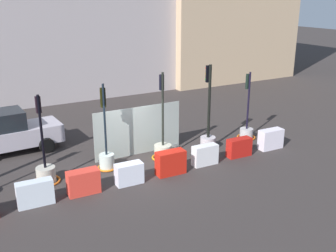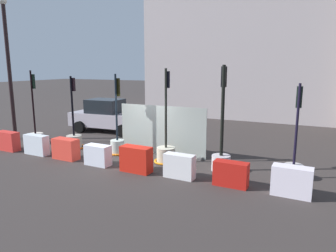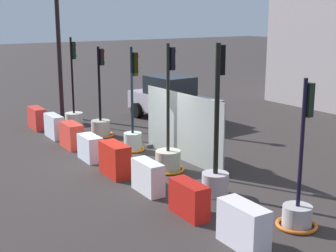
{
  "view_description": "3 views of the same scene",
  "coord_description": "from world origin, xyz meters",
  "views": [
    {
      "loc": [
        -5.94,
        -12.86,
        6.38
      ],
      "look_at": [
        1.58,
        0.45,
        1.3
      ],
      "focal_mm": 42.49,
      "sensor_mm": 36.0,
      "label": 1
    },
    {
      "loc": [
        6.24,
        -10.05,
        3.63
      ],
      "look_at": [
        1.35,
        0.31,
        1.42
      ],
      "focal_mm": 33.27,
      "sensor_mm": 36.0,
      "label": 2
    },
    {
      "loc": [
        12.06,
        -6.84,
        4.32
      ],
      "look_at": [
        1.13,
        0.39,
        1.26
      ],
      "focal_mm": 51.51,
      "sensor_mm": 36.0,
      "label": 3
    }
  ],
  "objects": [
    {
      "name": "construction_barrier_5",
      "position": [
        2.4,
        -1.05,
        0.4
      ],
      "size": [
        1.03,
        0.43,
        0.8
      ],
      "color": "silver",
      "rests_on": "ground_plane"
    },
    {
      "name": "site_fence_panel",
      "position": [
        0.63,
        1.24,
        0.97
      ],
      "size": [
        3.86,
        0.5,
        2.04
      ],
      "color": "#96A099",
      "rests_on": "ground_plane"
    },
    {
      "name": "traffic_light_2",
      "position": [
        -1.09,
        0.5,
        0.54
      ],
      "size": [
        0.77,
        0.77,
        3.33
      ],
      "color": "silver",
      "rests_on": "ground_plane"
    },
    {
      "name": "traffic_light_1",
      "position": [
        -3.4,
        0.47,
        0.44
      ],
      "size": [
        0.98,
        0.98,
        3.21
      ],
      "color": "#B6B0A1",
      "rests_on": "ground_plane"
    },
    {
      "name": "construction_barrier_3",
      "position": [
        -0.87,
        -1.1,
        0.38
      ],
      "size": [
        0.98,
        0.48,
        0.76
      ],
      "color": "silver",
      "rests_on": "ground_plane"
    },
    {
      "name": "building_main_facade",
      "position": [
        1.65,
        14.44,
        7.05
      ],
      "size": [
        14.92,
        7.73,
        14.07
      ],
      "color": "#AB9FA0",
      "rests_on": "ground_plane"
    },
    {
      "name": "traffic_light_0",
      "position": [
        -5.75,
        0.43,
        0.52
      ],
      "size": [
        0.7,
        0.7,
        3.44
      ],
      "color": "silver",
      "rests_on": "ground_plane"
    },
    {
      "name": "street_lamp_post",
      "position": [
        -7.27,
        0.51,
        3.86
      ],
      "size": [
        0.36,
        0.36,
        6.81
      ],
      "color": "black",
      "rests_on": "ground_plane"
    },
    {
      "name": "car_silver_hatchback",
      "position": [
        -4.16,
        4.09,
        0.86
      ],
      "size": [
        4.45,
        2.23,
        1.82
      ],
      "color": "#B5ABB7",
      "rests_on": "ground_plane"
    },
    {
      "name": "ground_plane",
      "position": [
        0.0,
        0.0,
        0.0
      ],
      "size": [
        120.0,
        120.0,
        0.0
      ],
      "primitive_type": "plane",
      "color": "#332D2B"
    },
    {
      "name": "construction_barrier_0",
      "position": [
        -5.75,
        -1.09,
        0.41
      ],
      "size": [
        1.12,
        0.45,
        0.83
      ],
      "color": "red",
      "rests_on": "ground_plane"
    },
    {
      "name": "construction_barrier_6",
      "position": [
        4.11,
        -1.03,
        0.38
      ],
      "size": [
        1.06,
        0.44,
        0.77
      ],
      "color": "red",
      "rests_on": "ground_plane"
    },
    {
      "name": "construction_barrier_7",
      "position": [
        5.85,
        -1.03,
        0.43
      ],
      "size": [
        1.1,
        0.48,
        0.86
      ],
      "color": "silver",
      "rests_on": "ground_plane"
    },
    {
      "name": "construction_barrier_2",
      "position": [
        -2.5,
        -1.02,
        0.41
      ],
      "size": [
        1.08,
        0.51,
        0.82
      ],
      "color": "red",
      "rests_on": "ground_plane"
    },
    {
      "name": "traffic_light_4",
      "position": [
        3.44,
        0.25,
        0.72
      ],
      "size": [
        0.66,
        0.66,
        3.68
      ],
      "color": "#B6ABB1",
      "rests_on": "ground_plane"
    },
    {
      "name": "construction_barrier_4",
      "position": [
        0.8,
        -1.13,
        0.45
      ],
      "size": [
        1.11,
        0.51,
        0.9
      ],
      "color": "red",
      "rests_on": "ground_plane"
    },
    {
      "name": "traffic_light_3",
      "position": [
        1.26,
        0.31,
        0.46
      ],
      "size": [
        0.93,
        0.93,
        3.56
      ],
      "color": "#BCB8A0",
      "rests_on": "ground_plane"
    },
    {
      "name": "traffic_light_5",
      "position": [
        5.8,
        0.51,
        0.48
      ],
      "size": [
        0.87,
        0.87,
        3.11
      ],
      "color": "#AFA9AB",
      "rests_on": "ground_plane"
    },
    {
      "name": "construction_barrier_1",
      "position": [
        -4.07,
        -1.03,
        0.41
      ],
      "size": [
        1.14,
        0.41,
        0.83
      ],
      "color": "silver",
      "rests_on": "ground_plane"
    }
  ]
}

